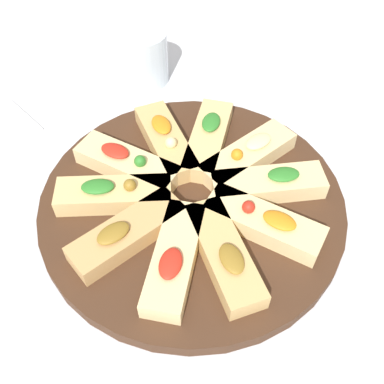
% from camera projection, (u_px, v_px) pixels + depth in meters
% --- Properties ---
extents(ground_plane, '(3.00, 3.00, 0.00)m').
position_uv_depth(ground_plane, '(192.00, 208.00, 0.62)').
color(ground_plane, silver).
extents(serving_board, '(0.41, 0.41, 0.02)m').
position_uv_depth(serving_board, '(192.00, 203.00, 0.61)').
color(serving_board, '#422819').
rests_on(serving_board, ground_plane).
extents(focaccia_slice_0, '(0.12, 0.15, 0.04)m').
position_uv_depth(focaccia_slice_0, '(208.00, 139.00, 0.66)').
color(focaccia_slice_0, '#DBB775').
rests_on(focaccia_slice_0, serving_board).
extents(focaccia_slice_1, '(0.05, 0.15, 0.04)m').
position_uv_depth(focaccia_slice_1, '(165.00, 141.00, 0.65)').
color(focaccia_slice_1, tan).
rests_on(focaccia_slice_1, serving_board).
extents(focaccia_slice_2, '(0.13, 0.15, 0.04)m').
position_uv_depth(focaccia_slice_2, '(127.00, 164.00, 0.62)').
color(focaccia_slice_2, '#E5C689').
rests_on(focaccia_slice_2, serving_board).
extents(focaccia_slice_3, '(0.16, 0.09, 0.04)m').
position_uv_depth(focaccia_slice_3, '(114.00, 194.00, 0.59)').
color(focaccia_slice_3, '#DBB775').
rests_on(focaccia_slice_3, serving_board).
extents(focaccia_slice_4, '(0.16, 0.09, 0.04)m').
position_uv_depth(focaccia_slice_4, '(127.00, 233.00, 0.55)').
color(focaccia_slice_4, tan).
rests_on(focaccia_slice_4, serving_board).
extents(focaccia_slice_5, '(0.12, 0.15, 0.04)m').
position_uv_depth(focaccia_slice_5, '(175.00, 258.00, 0.53)').
color(focaccia_slice_5, '#E5C689').
rests_on(focaccia_slice_5, serving_board).
extents(focaccia_slice_6, '(0.05, 0.15, 0.04)m').
position_uv_depth(focaccia_slice_6, '(222.00, 255.00, 0.53)').
color(focaccia_slice_6, tan).
rests_on(focaccia_slice_6, serving_board).
extents(focaccia_slice_7, '(0.13, 0.15, 0.04)m').
position_uv_depth(focaccia_slice_7, '(264.00, 223.00, 0.56)').
color(focaccia_slice_7, '#E5C689').
rests_on(focaccia_slice_7, serving_board).
extents(focaccia_slice_8, '(0.16, 0.08, 0.04)m').
position_uv_depth(focaccia_slice_8, '(269.00, 184.00, 0.60)').
color(focaccia_slice_8, '#E5C689').
rests_on(focaccia_slice_8, serving_board).
extents(focaccia_slice_9, '(0.16, 0.09, 0.04)m').
position_uv_depth(focaccia_slice_9, '(248.00, 155.00, 0.63)').
color(focaccia_slice_9, '#E5C689').
rests_on(focaccia_slice_9, serving_board).
extents(water_glass, '(0.08, 0.08, 0.09)m').
position_uv_depth(water_glass, '(144.00, 57.00, 0.77)').
color(water_glass, silver).
rests_on(water_glass, ground_plane).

